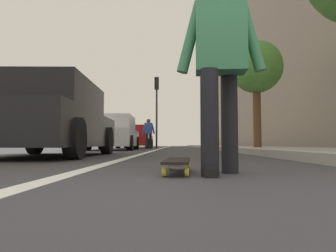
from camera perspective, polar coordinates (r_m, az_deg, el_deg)
name	(u,v)px	position (r m, az deg, el deg)	size (l,w,h in m)	color
ground_plane	(182,151)	(11.18, 2.74, -4.72)	(80.00, 80.00, 0.00)	#38383D
lane_stripe_white	(164,148)	(21.19, -0.83, -4.13)	(52.00, 0.16, 0.01)	silver
sidewalk_curb	(229,147)	(19.46, 11.37, -3.92)	(52.00, 3.20, 0.14)	#9E9B93
building_facade	(259,61)	(24.88, 16.71, 11.58)	(40.00, 1.20, 13.30)	gray
skateboard	(178,162)	(2.57, 1.83, -6.78)	(0.85, 0.25, 0.11)	yellow
skater_person	(220,58)	(2.54, 9.81, 12.45)	(0.45, 0.72, 1.64)	black
parked_car_near	(50,120)	(6.58, -21.31, 0.98)	(4.45, 2.14, 1.50)	black
parked_car_mid	(114,134)	(13.29, -10.10, -1.47)	(4.12, 1.98, 1.46)	silver
parked_car_far	(136,137)	(20.10, -6.11, -2.16)	(4.51, 2.04, 1.47)	maroon
traffic_light	(157,99)	(19.91, -2.15, 5.04)	(0.33, 0.28, 4.65)	#2D2D2D
street_tree_mid	(256,68)	(11.64, 16.30, 10.38)	(1.89, 1.89, 4.00)	brown
pedestrian_distant	(149,132)	(16.08, -3.69, -1.08)	(0.45, 0.70, 1.60)	black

